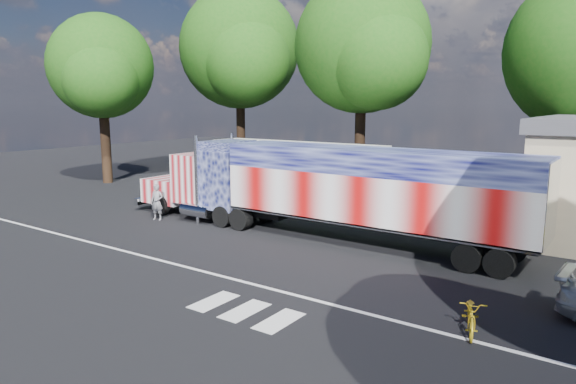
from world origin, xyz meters
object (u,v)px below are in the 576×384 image
Objects in this scene: bicycle at (471,314)px; tree_n_mid at (364,46)px; tree_w_a at (102,67)px; coach_bus at (296,169)px; semi_truck at (320,187)px; tree_nw_a at (241,49)px; woman at (157,202)px.

bicycle is 23.90m from tree_n_mid.
tree_w_a is at bearing -153.68° from tree_n_mid.
bicycle is at bearing -42.58° from coach_bus.
semi_truck is 10.94× the size of bicycle.
semi_truck reaches higher than bicycle.
tree_w_a is at bearing -119.30° from tree_nw_a.
coach_bus is 13.75m from tree_nw_a.
semi_truck is at bearing -11.46° from tree_w_a.
woman is (-2.01, -9.36, -0.85)m from coach_bus.
bicycle is at bearing -33.14° from woman.
tree_w_a is (-5.14, -9.16, -1.70)m from tree_nw_a.
woman reaches higher than bicycle.
semi_truck is at bearing -70.51° from tree_n_mid.
tree_nw_a reaches higher than semi_truck.
semi_truck reaches higher than coach_bus.
tree_w_a reaches higher than coach_bus.
tree_w_a is (-14.45, -3.27, 6.53)m from coach_bus.
semi_truck reaches higher than woman.
semi_truck is at bearing -40.45° from tree_nw_a.
semi_truck is at bearing -49.50° from coach_bus.
semi_truck is 8.71m from woman.
woman is 0.12× the size of tree_nw_a.
coach_bus is (-6.40, 7.50, -0.45)m from semi_truck.
bicycle is (14.57, -13.38, -1.27)m from coach_bus.
tree_n_mid is at bearing 67.44° from coach_bus.
woman is at bearing -26.08° from tree_w_a.
tree_w_a reaches higher than woman.
semi_truck is 11.11× the size of woman.
bicycle is at bearing -38.92° from tree_nw_a.
bicycle is (8.16, -5.89, -1.72)m from semi_truck.
tree_n_mid is at bearing 109.49° from semi_truck.
tree_w_a is (-12.44, 6.09, 7.38)m from woman.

